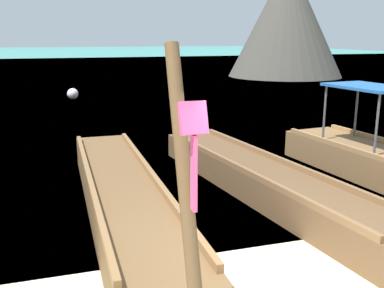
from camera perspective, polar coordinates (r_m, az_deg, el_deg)
sea_water at (r=65.37m, az=-15.42°, el=10.69°), size 120.00×120.00×0.00m
longtail_boat_pink_ribbon at (r=7.39m, az=-8.85°, el=-7.00°), size 1.10×7.57×2.89m
longtail_boat_green_ribbon at (r=8.39m, az=9.39°, el=-4.80°), size 2.01×7.38×2.51m
karst_rock at (r=34.18m, az=12.42°, el=15.22°), size 8.78×8.23×8.27m
mooring_buoy_near at (r=21.81m, az=-15.07°, el=6.25°), size 0.52×0.52×0.52m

